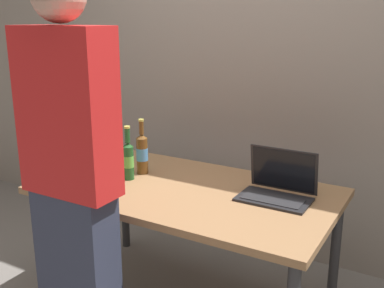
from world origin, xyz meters
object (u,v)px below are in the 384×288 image
beer_bottle_brown (142,153)px  laptop (278,187)px  beer_bottle_dark (128,159)px  person_figure (72,173)px

beer_bottle_brown → laptop: bearing=2.8°
beer_bottle_dark → person_figure: (0.17, -0.60, 0.13)m
beer_bottle_dark → person_figure: person_figure is taller
laptop → beer_bottle_dark: beer_bottle_dark is taller
person_figure → laptop: bearing=49.2°
laptop → person_figure: bearing=-130.8°
beer_bottle_brown → beer_bottle_dark: (-0.01, -0.12, -0.01)m
beer_bottle_brown → beer_bottle_dark: 0.12m
beer_bottle_brown → person_figure: 0.75m
laptop → beer_bottle_brown: size_ratio=1.10×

